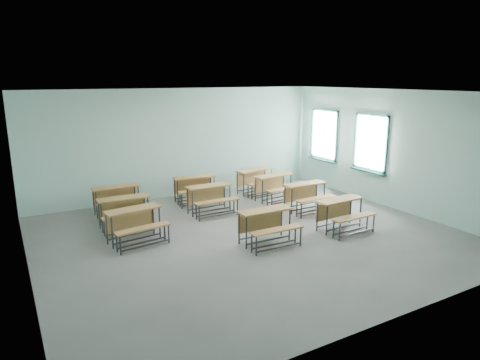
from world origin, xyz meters
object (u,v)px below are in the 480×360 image
object	(u,v)px
desk_unit_r0c2	(343,210)
desk_unit_r1c0	(135,221)
desk_unit_r2c1	(211,195)
desk_unit_r2c2	(276,184)
desk_unit_r0c1	(267,222)
desk_unit_r3c0	(117,196)
desk_unit_r2c0	(125,208)
desk_unit_r3c2	(257,178)
desk_unit_r3c1	(196,185)
desk_unit_r1c2	(307,193)

from	to	relation	value
desk_unit_r0c2	desk_unit_r1c0	xyz separation A→B (m)	(-4.42, 1.63, 0.00)
desk_unit_r2c1	desk_unit_r2c2	bearing A→B (deg)	4.53
desk_unit_r0c1	desk_unit_r3c0	xyz separation A→B (m)	(-2.30, 3.60, 0.00)
desk_unit_r2c0	desk_unit_r2c1	xyz separation A→B (m)	(2.27, 0.05, 0.00)
desk_unit_r1c0	desk_unit_r3c0	bearing A→B (deg)	78.53
desk_unit_r0c1	desk_unit_r3c2	size ratio (longest dim) A/B	0.95
desk_unit_r0c1	desk_unit_r2c0	distance (m)	3.43
desk_unit_r2c2	desk_unit_r3c1	world-z (taller)	same
desk_unit_r2c0	desk_unit_r3c1	size ratio (longest dim) A/B	0.95
desk_unit_r0c2	desk_unit_r2c0	bearing A→B (deg)	146.40
desk_unit_r0c2	desk_unit_r1c2	bearing A→B (deg)	79.29
desk_unit_r1c0	desk_unit_r3c2	bearing A→B (deg)	18.41
desk_unit_r1c2	desk_unit_r2c1	bearing A→B (deg)	155.29
desk_unit_r1c2	desk_unit_r3c2	size ratio (longest dim) A/B	0.93
desk_unit_r3c2	desk_unit_r1c2	bearing A→B (deg)	-90.75
desk_unit_r2c0	desk_unit_r2c2	bearing A→B (deg)	4.53
desk_unit_r0c2	desk_unit_r3c0	distance (m)	5.70
desk_unit_r3c0	desk_unit_r3c2	xyz separation A→B (m)	(4.27, 0.02, 0.00)
desk_unit_r0c2	desk_unit_r2c2	size ratio (longest dim) A/B	0.96
desk_unit_r3c0	desk_unit_r2c2	bearing A→B (deg)	-12.49
desk_unit_r0c1	desk_unit_r3c2	world-z (taller)	same
desk_unit_r1c2	desk_unit_r2c0	xyz separation A→B (m)	(-4.61, 1.02, 0.00)
desk_unit_r2c1	desk_unit_r3c0	bearing A→B (deg)	152.98
desk_unit_r2c0	desk_unit_r3c2	xyz separation A→B (m)	(4.38, 1.17, 0.00)
desk_unit_r1c0	desk_unit_r1c2	size ratio (longest dim) A/B	1.08
desk_unit_r2c0	desk_unit_r2c1	world-z (taller)	same
desk_unit_r1c0	desk_unit_r3c1	size ratio (longest dim) A/B	1.01
desk_unit_r1c0	desk_unit_r2c1	distance (m)	2.53
desk_unit_r3c1	desk_unit_r3c0	bearing A→B (deg)	-172.37
desk_unit_r0c2	desk_unit_r3c0	size ratio (longest dim) A/B	1.02
desk_unit_r2c0	desk_unit_r0c1	bearing A→B (deg)	-43.99
desk_unit_r2c0	desk_unit_r3c1	xyz separation A→B (m)	(2.34, 1.20, 0.00)
desk_unit_r1c2	desk_unit_r2c2	size ratio (longest dim) A/B	0.93
desk_unit_r0c2	desk_unit_r2c0	xyz separation A→B (m)	(-4.38, 2.62, 0.00)
desk_unit_r0c2	desk_unit_r2c1	bearing A→B (deg)	125.65
desk_unit_r3c1	desk_unit_r2c0	bearing A→B (deg)	-146.65
desk_unit_r2c1	desk_unit_r2c0	bearing A→B (deg)	-178.87
desk_unit_r0c2	desk_unit_r2c1	xyz separation A→B (m)	(-2.12, 2.68, 0.00)
desk_unit_r1c0	desk_unit_r1c2	distance (m)	4.64
desk_unit_r2c0	desk_unit_r3c0	bearing A→B (deg)	86.16
desk_unit_r0c1	desk_unit_r3c1	distance (m)	3.65
desk_unit_r1c0	desk_unit_r1c2	xyz separation A→B (m)	(4.64, -0.03, 0.00)
desk_unit_r3c0	desk_unit_r0c1	bearing A→B (deg)	-58.03
desk_unit_r2c1	desk_unit_r0c1	bearing A→B (deg)	-87.03
desk_unit_r2c1	desk_unit_r3c0	world-z (taller)	same
desk_unit_r0c1	desk_unit_r2c2	distance (m)	3.37
desk_unit_r0c2	desk_unit_r3c1	distance (m)	4.33
desk_unit_r3c0	desk_unit_r0c2	bearing A→B (deg)	-41.99
desk_unit_r1c2	desk_unit_r2c0	bearing A→B (deg)	167.36
desk_unit_r2c2	desk_unit_r3c2	world-z (taller)	same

